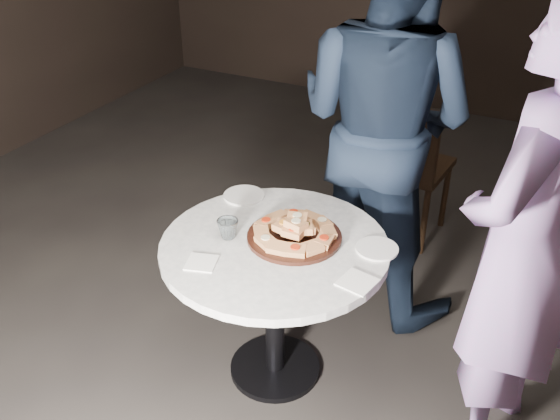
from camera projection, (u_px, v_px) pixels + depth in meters
name	position (u px, v px, depth m)	size (l,w,h in m)	color
floor	(297.00, 369.00, 2.87)	(7.00, 7.00, 0.00)	black
table	(275.00, 269.00, 2.58)	(1.00, 1.00, 0.70)	black
serving_board	(294.00, 237.00, 2.54)	(0.39, 0.39, 0.02)	black
focaccia_pile	(295.00, 229.00, 2.52)	(0.34, 0.34, 0.09)	#C17F4A
plate_left	(244.00, 195.00, 2.84)	(0.19, 0.19, 0.01)	white
plate_right	(377.00, 249.00, 2.47)	(0.17, 0.17, 0.01)	white
water_glass	(228.00, 229.00, 2.53)	(0.09, 0.09, 0.08)	silver
napkin_near	(201.00, 263.00, 2.39)	(0.11, 0.11, 0.01)	white
napkin_far	(357.00, 282.00, 2.29)	(0.13, 0.13, 0.01)	white
chair_far	(406.00, 161.00, 3.56)	(0.46, 0.47, 0.89)	black
diner_navy	(383.00, 122.00, 2.91)	(0.93, 0.73, 1.92)	black
diner_teal	(522.00, 247.00, 2.13)	(0.66, 0.43, 1.80)	#8268A3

